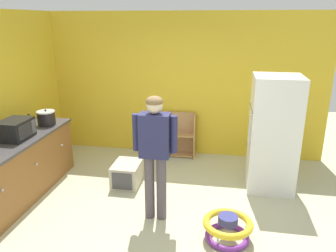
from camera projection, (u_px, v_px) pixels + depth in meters
ground_plane at (163, 216)px, 4.49m from camera, size 12.00×12.00×0.00m
back_wall at (185, 86)px, 6.25m from camera, size 5.20×0.06×2.70m
left_side_wall at (10, 98)px, 5.25m from camera, size 0.06×2.99×2.70m
kitchen_counter at (18, 169)px, 4.85m from camera, size 0.65×2.35×0.90m
refrigerator at (273, 134)px, 5.01m from camera, size 0.73×0.68×1.78m
bookshelf at (172, 137)px, 6.42m from camera, size 0.80×0.28×0.85m
standing_person at (155, 147)px, 4.16m from camera, size 0.57×0.22×1.68m
baby_walker at (228, 228)px, 3.98m from camera, size 0.60×0.60×0.32m
pet_carrier at (127, 174)px, 5.31m from camera, size 0.42×0.55×0.36m
microwave at (16, 129)px, 4.75m from camera, size 0.37×0.48×0.28m
crock_pot at (46, 118)px, 5.38m from camera, size 0.29×0.29×0.26m
green_glass_bottle at (30, 123)px, 5.18m from camera, size 0.07×0.07×0.25m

